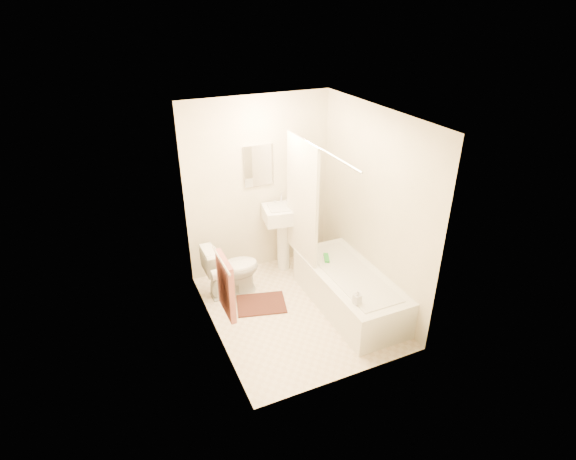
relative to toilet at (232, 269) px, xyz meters
name	(u,v)px	position (x,y,z in m)	size (l,w,h in m)	color
floor	(296,310)	(0.59, -0.70, -0.35)	(2.40, 2.40, 0.00)	beige
ceiling	(298,115)	(0.59, -0.70, 2.05)	(2.40, 2.40, 0.00)	white
wall_back	(259,187)	(0.59, 0.50, 0.85)	(2.00, 0.02, 2.40)	beige
wall_left	(210,241)	(-0.41, -0.70, 0.85)	(0.02, 2.40, 2.40)	beige
wall_right	(373,208)	(1.59, -0.70, 0.85)	(0.02, 2.40, 2.40)	beige
mirror	(259,166)	(0.59, 0.48, 1.15)	(0.40, 0.03, 0.55)	white
curtain_rod	(319,148)	(0.89, -0.60, 1.65)	(0.03, 0.03, 1.70)	silver
shower_curtain	(302,201)	(0.89, -0.20, 0.87)	(0.04, 0.80, 1.55)	silver
towel_bar	(221,260)	(-0.37, -0.95, 0.75)	(0.02, 0.02, 0.60)	silver
towel	(226,286)	(-0.34, -0.95, 0.43)	(0.06, 0.45, 0.66)	#CC7266
toilet_paper	(216,275)	(-0.34, -0.58, 0.35)	(0.12, 0.12, 0.11)	white
toilet	(232,269)	(0.00, 0.00, 0.00)	(0.40, 0.71, 0.70)	white
sink	(284,236)	(0.84, 0.25, 0.18)	(0.54, 0.43, 1.05)	white
bathtub	(349,290)	(1.23, -0.87, -0.11)	(0.73, 1.67, 0.47)	white
bath_mat	(261,304)	(0.24, -0.41, -0.34)	(0.60, 0.45, 0.02)	#552721
soap_bottle	(357,297)	(0.98, -1.41, 0.20)	(0.08, 0.08, 0.17)	silver
scrub_brush	(326,258)	(1.12, -0.46, 0.14)	(0.06, 0.20, 0.04)	green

